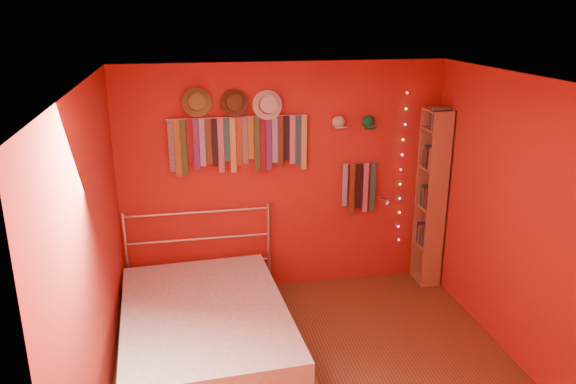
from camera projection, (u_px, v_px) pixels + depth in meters
ground at (322, 377)px, 4.81m from camera, size 3.50×3.50×0.00m
back_wall at (284, 179)px, 6.05m from camera, size 3.50×0.02×2.50m
right_wall at (526, 227)px, 4.74m from camera, size 0.02×3.50×2.50m
left_wall at (93, 261)px, 4.11m from camera, size 0.02×3.50×2.50m
ceiling at (328, 83)px, 4.03m from camera, size 3.50×3.50×0.02m
tie_rack at (239, 142)px, 5.77m from camera, size 1.45×0.03×0.60m
small_tie_rack at (359, 186)px, 6.18m from camera, size 0.40×0.03×0.60m
fedora_olive at (197, 102)px, 5.53m from camera, size 0.29×0.16×0.29m
fedora_brown at (234, 103)px, 5.60m from camera, size 0.28×0.15×0.28m
fedora_white at (268, 105)px, 5.67m from camera, size 0.30×0.16×0.30m
cap_white at (339, 122)px, 5.92m from camera, size 0.16×0.20×0.16m
cap_green at (368, 122)px, 5.98m from camera, size 0.16×0.20×0.16m
fairy_lights at (402, 170)px, 6.24m from camera, size 0.06×0.02×1.72m
reading_lamp at (387, 202)px, 6.11m from camera, size 0.07×0.31×0.09m
bookshelf at (435, 197)px, 6.22m from camera, size 0.25×0.34×2.00m
bed at (206, 328)px, 5.11m from camera, size 1.66×2.16×1.03m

